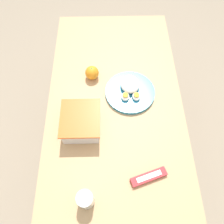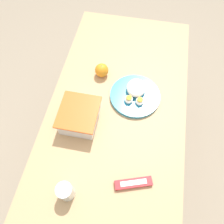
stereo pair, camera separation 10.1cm
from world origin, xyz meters
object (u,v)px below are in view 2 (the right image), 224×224
food_container (80,117)px  drinking_glass (66,191)px  orange_fruit (102,70)px  rice_plate (135,94)px  candy_bar (133,183)px

food_container → drinking_glass: drinking_glass is taller
orange_fruit → rice_plate: size_ratio=0.28×
candy_bar → drinking_glass: bearing=108.9°
rice_plate → drinking_glass: bearing=158.5°
orange_fruit → rice_plate: (-0.10, -0.19, -0.02)m
food_container → drinking_glass: 0.32m
drinking_glass → orange_fruit: bearing=-0.9°
food_container → rice_plate: 0.30m
rice_plate → drinking_glass: 0.54m
candy_bar → rice_plate: bearing=7.0°
food_container → rice_plate: food_container is taller
orange_fruit → rice_plate: orange_fruit is taller
food_container → candy_bar: size_ratio=1.20×
candy_bar → drinking_glass: drinking_glass is taller
orange_fruit → drinking_glass: drinking_glass is taller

